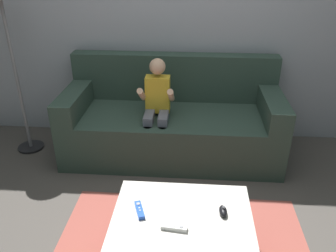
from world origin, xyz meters
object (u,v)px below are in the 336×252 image
object	(u,v)px
person_seated_on_couch	(157,106)
game_remote_white_near_edge	(174,228)
coffee_table	(182,225)
game_remote_blue_far_corner	(140,210)
nunchuk_black	(223,211)
couch	(172,122)

from	to	relation	value
person_seated_on_couch	game_remote_white_near_edge	world-z (taller)	person_seated_on_couch
coffee_table	game_remote_white_near_edge	bearing A→B (deg)	-111.18
person_seated_on_couch	coffee_table	size ratio (longest dim) A/B	1.17
game_remote_white_near_edge	game_remote_blue_far_corner	xyz separation A→B (m)	(-0.20, 0.12, 0.00)
game_remote_white_near_edge	game_remote_blue_far_corner	size ratio (longest dim) A/B	0.99
game_remote_white_near_edge	nunchuk_black	distance (m)	0.30
person_seated_on_couch	game_remote_blue_far_corner	world-z (taller)	person_seated_on_couch
coffee_table	game_remote_white_near_edge	world-z (taller)	game_remote_white_near_edge
game_remote_blue_far_corner	couch	bearing A→B (deg)	85.65
person_seated_on_couch	nunchuk_black	size ratio (longest dim) A/B	9.76
game_remote_white_near_edge	person_seated_on_couch	bearing A→B (deg)	99.99
game_remote_white_near_edge	nunchuk_black	bearing A→B (deg)	27.85
nunchuk_black	person_seated_on_couch	bearing A→B (deg)	113.48
coffee_table	game_remote_white_near_edge	distance (m)	0.13
person_seated_on_couch	nunchuk_black	xyz separation A→B (m)	(0.49, -1.13, -0.13)
couch	nunchuk_black	xyz separation A→B (m)	(0.37, -1.30, 0.10)
couch	game_remote_white_near_edge	bearing A→B (deg)	-85.90
couch	game_remote_blue_far_corner	xyz separation A→B (m)	(-0.10, -1.32, 0.09)
person_seated_on_couch	game_remote_white_near_edge	distance (m)	1.30
nunchuk_black	game_remote_blue_far_corner	distance (m)	0.47
game_remote_white_near_edge	nunchuk_black	world-z (taller)	nunchuk_black
coffee_table	game_remote_white_near_edge	xyz separation A→B (m)	(-0.04, -0.10, 0.07)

